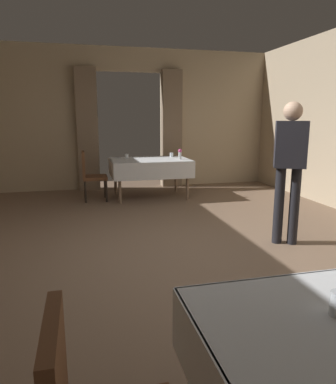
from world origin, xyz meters
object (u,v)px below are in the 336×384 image
Objects in this scene: glass_mid_c at (126,156)px; person_waiter_by_doorway at (290,161)px; dining_table_mid at (150,164)px; chair_mid_left at (90,173)px; glass_mid_b at (172,155)px; flower_vase_mid at (180,154)px.

person_waiter_by_doorway reaches higher than glass_mid_c.
chair_mid_left is (-1.14, -0.03, -0.14)m from dining_table_mid.
chair_mid_left reaches higher than glass_mid_b.
glass_mid_c is at bearing -176.13° from glass_mid_b.
chair_mid_left is at bearing -178.53° from dining_table_mid.
glass_mid_b is at bearing 11.52° from chair_mid_left.
chair_mid_left reaches higher than glass_mid_c.
flower_vase_mid is (0.56, -0.17, 0.20)m from dining_table_mid.
glass_mid_b is (0.52, 0.31, 0.14)m from dining_table_mid.
chair_mid_left is at bearing 127.17° from person_waiter_by_doorway.
glass_mid_c is at bearing 149.91° from dining_table_mid.
flower_vase_mid reaches higher than chair_mid_left.
flower_vase_mid reaches higher than glass_mid_b.
chair_mid_left reaches higher than dining_table_mid.
chair_mid_left is 1.71m from glass_mid_b.
person_waiter_by_doorway is at bearing -79.68° from glass_mid_b.
person_waiter_by_doorway is at bearing -69.59° from dining_table_mid.
flower_vase_mid reaches higher than glass_mid_c.
glass_mid_b reaches higher than glass_mid_c.
chair_mid_left is 0.54× the size of person_waiter_by_doorway.
flower_vase_mid is 1.07m from glass_mid_c.
dining_table_mid is 1.63× the size of chair_mid_left.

